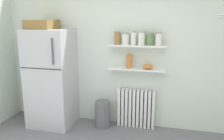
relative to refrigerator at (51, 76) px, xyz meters
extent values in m
cube|color=silver|center=(1.29, 0.37, 0.44)|extent=(7.04, 0.10, 2.60)
cube|color=#B7BABF|center=(0.00, 0.00, -0.03)|extent=(0.73, 0.64, 1.66)
cube|color=#262628|center=(0.00, -0.32, 0.20)|extent=(0.71, 0.01, 0.01)
cylinder|color=#4C4C51|center=(0.24, -0.34, 0.48)|extent=(0.02, 0.02, 0.40)
cube|color=olive|center=(-0.11, 0.00, 0.87)|extent=(0.44, 0.45, 0.15)
cube|color=white|center=(1.14, 0.24, -0.53)|extent=(0.05, 0.12, 0.66)
cube|color=white|center=(1.21, 0.24, -0.53)|extent=(0.05, 0.12, 0.66)
cube|color=white|center=(1.27, 0.24, -0.53)|extent=(0.05, 0.12, 0.66)
cube|color=white|center=(1.34, 0.24, -0.53)|extent=(0.05, 0.12, 0.66)
cube|color=white|center=(1.40, 0.24, -0.53)|extent=(0.05, 0.12, 0.66)
cube|color=white|center=(1.47, 0.24, -0.53)|extent=(0.05, 0.12, 0.66)
cube|color=white|center=(1.53, 0.24, -0.53)|extent=(0.05, 0.12, 0.66)
cube|color=white|center=(1.60, 0.24, -0.53)|extent=(0.05, 0.12, 0.66)
cube|color=white|center=(1.66, 0.24, -0.53)|extent=(0.05, 0.12, 0.66)
cube|color=white|center=(1.73, 0.24, -0.53)|extent=(0.05, 0.12, 0.66)
cube|color=white|center=(1.44, 0.21, 0.16)|extent=(0.93, 0.22, 0.02)
cube|color=white|center=(1.44, 0.21, 0.54)|extent=(0.93, 0.22, 0.02)
cylinder|color=olive|center=(1.11, 0.21, 0.65)|extent=(0.10, 0.10, 0.20)
cylinder|color=gray|center=(1.11, 0.21, 0.76)|extent=(0.09, 0.09, 0.02)
cylinder|color=silver|center=(1.24, 0.21, 0.64)|extent=(0.11, 0.11, 0.17)
cylinder|color=gray|center=(1.24, 0.21, 0.73)|extent=(0.10, 0.10, 0.02)
cylinder|color=silver|center=(1.37, 0.21, 0.65)|extent=(0.08, 0.08, 0.20)
cylinder|color=gray|center=(1.37, 0.21, 0.76)|extent=(0.08, 0.08, 0.02)
cylinder|color=silver|center=(1.50, 0.21, 0.65)|extent=(0.11, 0.11, 0.19)
cylinder|color=gray|center=(1.50, 0.21, 0.76)|extent=(0.10, 0.10, 0.02)
cylinder|color=#5B7F4C|center=(1.63, 0.21, 0.65)|extent=(0.11, 0.11, 0.19)
cylinder|color=gray|center=(1.63, 0.21, 0.75)|extent=(0.10, 0.10, 0.02)
cylinder|color=silver|center=(1.76, 0.21, 0.65)|extent=(0.10, 0.10, 0.18)
cylinder|color=gray|center=(1.76, 0.21, 0.75)|extent=(0.10, 0.10, 0.02)
cylinder|color=#CC7033|center=(1.31, 0.21, 0.29)|extent=(0.09, 0.09, 0.23)
ellipsoid|color=orange|center=(1.61, 0.21, 0.21)|extent=(0.17, 0.17, 0.08)
cylinder|color=slate|center=(0.88, 0.09, -0.63)|extent=(0.26, 0.26, 0.46)
camera|label=1|loc=(1.92, -3.39, 0.96)|focal=36.46mm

